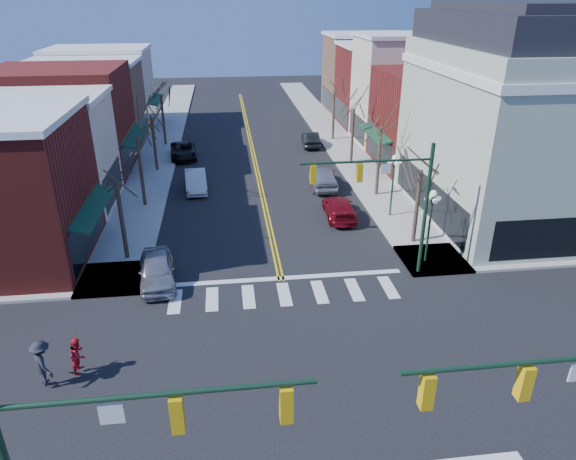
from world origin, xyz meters
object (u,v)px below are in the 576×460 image
object	(u,v)px
car_left_near	(157,270)
lamppost_midblock	(393,175)
victorian_corner	(529,117)
lamppost_corner	(431,214)
car_right_far	(310,139)
car_left_mid	(196,181)
pedestrian_red_b	(78,355)
car_right_near	(339,208)
car_right_mid	(323,177)
pedestrian_dark_b	(43,363)
car_left_far	(183,151)

from	to	relation	value
car_left_near	lamppost_midblock	bearing A→B (deg)	17.72
victorian_corner	lamppost_corner	bearing A→B (deg)	-144.14
lamppost_corner	car_right_far	size ratio (longest dim) A/B	1.02
car_left_mid	car_right_far	size ratio (longest dim) A/B	1.04
car_right_far	pedestrian_red_b	size ratio (longest dim) A/B	2.79
car_left_mid	car_right_near	xyz separation A→B (m)	(9.73, -6.52, -0.06)
car_right_near	car_right_mid	world-z (taller)	car_right_mid
lamppost_corner	car_left_near	distance (m)	14.77
pedestrian_red_b	pedestrian_dark_b	xyz separation A→B (m)	(-1.12, -0.61, 0.20)
lamppost_midblock	car_left_near	size ratio (longest dim) A/B	0.98
car_right_far	pedestrian_dark_b	distance (m)	35.87
victorian_corner	car_right_mid	bearing A→B (deg)	149.66
car_right_mid	car_right_far	xyz separation A→B (m)	(0.97, 11.73, -0.12)
car_right_mid	pedestrian_dark_b	world-z (taller)	pedestrian_dark_b
car_left_far	pedestrian_dark_b	bearing A→B (deg)	-101.80
car_right_near	pedestrian_dark_b	distance (m)	20.69
lamppost_midblock	pedestrian_dark_b	distance (m)	23.03
car_left_far	lamppost_midblock	bearing A→B (deg)	-52.15
car_right_near	pedestrian_dark_b	xyz separation A→B (m)	(-14.60, -14.65, 0.45)
lamppost_corner	car_left_mid	xyz separation A→B (m)	(-13.13, 13.43, -2.23)
car_right_mid	pedestrian_red_b	xyz separation A→B (m)	(-13.48, -19.98, 0.09)
car_right_near	car_right_far	distance (m)	17.69
car_left_mid	pedestrian_dark_b	size ratio (longest dim) A/B	2.30
lamppost_corner	pedestrian_red_b	world-z (taller)	lamppost_corner
car_right_near	pedestrian_dark_b	world-z (taller)	pedestrian_dark_b
car_right_mid	pedestrian_red_b	bearing A→B (deg)	58.99
car_right_far	pedestrian_red_b	bearing A→B (deg)	68.63
car_left_far	car_left_mid	bearing A→B (deg)	-85.67
car_left_near	car_right_far	size ratio (longest dim) A/B	1.03
lamppost_corner	victorian_corner	bearing A→B (deg)	35.86
victorian_corner	car_right_mid	size ratio (longest dim) A/B	2.95
pedestrian_red_b	car_right_mid	bearing A→B (deg)	-27.05
car_left_mid	pedestrian_red_b	xyz separation A→B (m)	(-3.75, -20.56, 0.18)
victorian_corner	lamppost_corner	size ratio (longest dim) A/B	3.29
car_left_mid	car_left_far	distance (m)	8.77
victorian_corner	pedestrian_dark_b	world-z (taller)	victorian_corner
victorian_corner	lamppost_midblock	xyz separation A→B (m)	(-8.30, 0.50, -3.70)
victorian_corner	pedestrian_dark_b	size ratio (longest dim) A/B	7.39
car_right_near	pedestrian_red_b	bearing A→B (deg)	48.79
lamppost_midblock	pedestrian_red_b	bearing A→B (deg)	-141.08
victorian_corner	pedestrian_red_b	bearing A→B (deg)	-152.46
car_left_mid	pedestrian_red_b	bearing A→B (deg)	-104.68
car_left_near	pedestrian_dark_b	size ratio (longest dim) A/B	2.28
car_left_far	victorian_corner	bearing A→B (deg)	-40.36
car_left_far	car_right_mid	xyz separation A→B (m)	(11.20, -9.23, 0.15)
car_left_far	car_right_mid	size ratio (longest dim) A/B	1.00
car_right_far	car_right_near	bearing A→B (deg)	89.99
car_left_mid	car_right_far	bearing A→B (deg)	41.83
pedestrian_red_b	car_left_mid	bearing A→B (deg)	-3.38
car_left_near	car_right_near	bearing A→B (deg)	25.53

